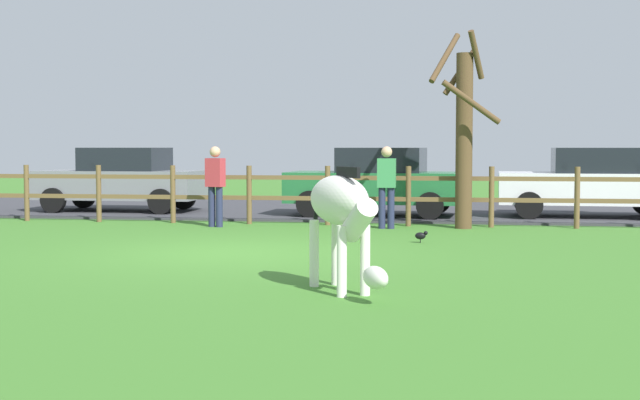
# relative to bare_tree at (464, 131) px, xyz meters

# --- Properties ---
(ground_plane) EXTENTS (60.00, 60.00, 0.00)m
(ground_plane) POSITION_rel_bare_tree_xyz_m (-3.53, -4.67, -1.94)
(ground_plane) COLOR #3D7528
(parking_asphalt) EXTENTS (28.00, 7.40, 0.05)m
(parking_asphalt) POSITION_rel_bare_tree_xyz_m (-3.53, 4.63, -1.91)
(parking_asphalt) COLOR #38383D
(parking_asphalt) RESTS_ON ground_plane
(paddock_fence) EXTENTS (21.92, 0.11, 1.23)m
(paddock_fence) POSITION_rel_bare_tree_xyz_m (-3.63, 0.33, -1.24)
(paddock_fence) COLOR brown
(paddock_fence) RESTS_ON ground_plane
(bare_tree) EXTENTS (1.43, 1.44, 3.96)m
(bare_tree) POSITION_rel_bare_tree_xyz_m (0.00, 0.00, 0.00)
(bare_tree) COLOR #513A23
(bare_tree) RESTS_ON ground_plane
(zebra) EXTENTS (1.22, 1.71, 1.41)m
(zebra) POSITION_rel_bare_tree_xyz_m (-1.35, -8.08, -1.01)
(zebra) COLOR white
(zebra) RESTS_ON ground_plane
(crow_on_grass) EXTENTS (0.21, 0.10, 0.20)m
(crow_on_grass) POSITION_rel_bare_tree_xyz_m (-0.70, -2.82, -1.81)
(crow_on_grass) COLOR black
(crow_on_grass) RESTS_ON ground_plane
(parked_car_white) EXTENTS (4.05, 1.98, 1.56)m
(parked_car_white) POSITION_rel_bare_tree_xyz_m (2.84, 2.73, -1.09)
(parked_car_white) COLOR white
(parked_car_white) RESTS_ON parking_asphalt
(parked_car_grey) EXTENTS (4.01, 1.90, 1.56)m
(parked_car_grey) POSITION_rel_bare_tree_xyz_m (-8.31, 2.86, -1.09)
(parked_car_grey) COLOR slate
(parked_car_grey) RESTS_ON parking_asphalt
(parked_car_green) EXTENTS (4.11, 2.11, 1.56)m
(parked_car_green) POSITION_rel_bare_tree_xyz_m (-1.96, 2.42, -1.09)
(parked_car_green) COLOR #236B38
(parked_car_green) RESTS_ON parking_asphalt
(visitor_left_of_tree) EXTENTS (0.41, 0.31, 1.64)m
(visitor_left_of_tree) POSITION_rel_bare_tree_xyz_m (-4.98, -0.45, -1.03)
(visitor_left_of_tree) COLOR #232847
(visitor_left_of_tree) RESTS_ON ground_plane
(visitor_right_of_tree) EXTENTS (0.36, 0.22, 1.64)m
(visitor_right_of_tree) POSITION_rel_bare_tree_xyz_m (-1.51, -0.29, -1.03)
(visitor_right_of_tree) COLOR #232847
(visitor_right_of_tree) RESTS_ON ground_plane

